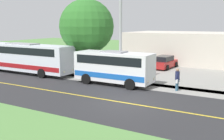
{
  "coord_description": "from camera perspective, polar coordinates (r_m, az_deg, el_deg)",
  "views": [
    {
      "loc": [
        14.93,
        7.4,
        5.1
      ],
      "look_at": [
        -3.5,
        -3.01,
        1.4
      ],
      "focal_mm": 42.4,
      "sensor_mm": 36.0,
      "label": 1
    }
  ],
  "objects": [
    {
      "name": "tree_curbside",
      "position": [
        27.23,
        -5.49,
        9.32
      ],
      "size": [
        5.52,
        5.52,
        7.61
      ],
      "color": "#4C3826",
      "rests_on": "ground"
    },
    {
      "name": "parking_lot_surface",
      "position": [
        28.15,
        19.98,
        -1.12
      ],
      "size": [
        14.0,
        36.0,
        0.01
      ],
      "primitive_type": "cube",
      "color": "gray",
      "rests_on": "ground"
    },
    {
      "name": "commercial_building",
      "position": [
        37.42,
        16.47,
        4.74
      ],
      "size": [
        10.0,
        16.11,
        3.98
      ],
      "primitive_type": "cube",
      "color": "beige",
      "rests_on": "ground"
    },
    {
      "name": "sidewalk",
      "position": [
        22.05,
        9.05,
        -3.58
      ],
      "size": [
        2.4,
        100.0,
        0.01
      ],
      "primitive_type": "cube",
      "color": "gray",
      "rests_on": "ground"
    },
    {
      "name": "pedestrian_waiting",
      "position": [
        21.94,
        6.92,
        -1.32
      ],
      "size": [
        0.72,
        0.34,
        1.6
      ],
      "color": "#335972",
      "rests_on": "ground"
    },
    {
      "name": "ground_plane",
      "position": [
        17.43,
        2.99,
        -7.12
      ],
      "size": [
        120.0,
        120.0,
        0.0
      ],
      "primitive_type": "plane",
      "color": "#548442"
    },
    {
      "name": "transit_bus_rear",
      "position": [
        29.32,
        -18.64,
        2.77
      ],
      "size": [
        2.6,
        12.11,
        3.12
      ],
      "color": "silver",
      "rests_on": "ground"
    },
    {
      "name": "shuttle_bus_front",
      "position": [
        22.45,
        0.43,
        0.86
      ],
      "size": [
        2.56,
        6.81,
        2.85
      ],
      "color": "white",
      "rests_on": "ground"
    },
    {
      "name": "road_surface",
      "position": [
        17.43,
        2.99,
        -7.11
      ],
      "size": [
        8.0,
        100.0,
        0.01
      ],
      "primitive_type": "cube",
      "color": "#28282B",
      "rests_on": "ground"
    },
    {
      "name": "road_centre_line",
      "position": [
        17.43,
        2.99,
        -7.09
      ],
      "size": [
        0.16,
        100.0,
        0.0
      ],
      "primitive_type": "cube",
      "color": "gold",
      "rests_on": "ground"
    },
    {
      "name": "pedestrian_with_bags",
      "position": [
        20.95,
        13.91,
        -1.86
      ],
      "size": [
        0.72,
        0.34,
        1.73
      ],
      "color": "#335972",
      "rests_on": "ground"
    },
    {
      "name": "parked_car_near",
      "position": [
        31.35,
        11.21,
        1.64
      ],
      "size": [
        4.53,
        2.28,
        1.45
      ],
      "color": "#A51E1E",
      "rests_on": "ground"
    },
    {
      "name": "street_light_pole",
      "position": [
        22.4,
        1.71,
        8.75
      ],
      "size": [
        1.97,
        0.24,
        8.47
      ],
      "color": "#9E9EA3",
      "rests_on": "ground"
    }
  ]
}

